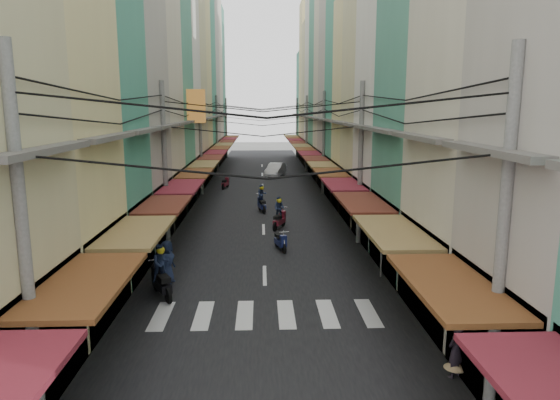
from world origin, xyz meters
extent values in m
plane|color=slate|center=(0.00, 0.00, 0.00)|extent=(160.00, 160.00, 0.00)
cube|color=black|center=(0.00, 20.00, 0.01)|extent=(10.00, 80.00, 0.02)
cube|color=slate|center=(-6.50, 20.00, 0.03)|extent=(3.00, 80.00, 0.06)
cube|color=slate|center=(6.50, 20.00, 0.03)|extent=(3.00, 80.00, 0.06)
cube|color=silver|center=(-3.50, -6.00, 0.03)|extent=(0.55, 2.40, 0.01)
cube|color=silver|center=(-2.10, -6.00, 0.03)|extent=(0.55, 2.40, 0.01)
cube|color=silver|center=(-0.70, -6.00, 0.03)|extent=(0.55, 2.40, 0.01)
cube|color=silver|center=(0.70, -6.00, 0.03)|extent=(0.55, 2.40, 0.01)
cube|color=silver|center=(2.10, -6.00, 0.03)|extent=(0.55, 2.40, 0.01)
cube|color=silver|center=(3.50, -6.00, 0.03)|extent=(0.55, 2.40, 0.01)
cube|color=black|center=(-5.60, -10.98, 1.60)|extent=(1.20, 4.53, 3.20)
cube|color=brown|center=(-4.10, -10.98, 3.00)|extent=(1.80, 4.34, 0.12)
cube|color=#595651|center=(-4.75, -10.98, 6.00)|extent=(0.50, 4.24, 0.15)
cube|color=black|center=(-5.60, -6.27, 1.60)|extent=(1.20, 4.52, 3.20)
cube|color=olive|center=(-4.10, -6.27, 3.00)|extent=(1.80, 4.33, 0.12)
cube|color=#595651|center=(-4.75, -6.27, 6.00)|extent=(0.50, 4.23, 0.15)
cube|color=teal|center=(-8.00, -1.76, 9.62)|extent=(6.00, 4.30, 19.25)
cube|color=black|center=(-5.60, -1.76, 1.60)|extent=(1.20, 4.13, 3.20)
cube|color=maroon|center=(-4.10, -1.76, 3.00)|extent=(1.80, 3.96, 0.12)
cube|color=#595651|center=(-4.75, -1.76, 6.00)|extent=(0.50, 3.87, 0.15)
cube|color=#A8A29A|center=(-8.00, 2.96, 10.47)|extent=(6.00, 5.14, 20.93)
cube|color=black|center=(-5.60, 2.96, 1.60)|extent=(1.20, 4.94, 3.20)
cube|color=maroon|center=(-4.10, 2.96, 3.00)|extent=(1.80, 4.73, 0.12)
cube|color=#595651|center=(-4.75, 2.96, 6.00)|extent=(0.50, 4.63, 0.15)
cube|color=beige|center=(-8.00, 8.00, 8.72)|extent=(6.00, 4.95, 17.43)
cube|color=black|center=(-5.60, 8.00, 1.60)|extent=(1.20, 4.75, 3.20)
cube|color=brown|center=(-4.10, 8.00, 3.00)|extent=(1.80, 4.56, 0.12)
cube|color=#595651|center=(-4.75, 8.00, 6.00)|extent=(0.50, 4.46, 0.15)
cube|color=#4C947B|center=(-8.00, 12.98, 8.16)|extent=(6.00, 4.99, 16.32)
cube|color=black|center=(-5.60, 12.98, 1.60)|extent=(1.20, 4.80, 3.20)
cube|color=olive|center=(-4.10, 12.98, 3.00)|extent=(1.80, 4.60, 0.12)
cube|color=#595651|center=(-4.75, 12.98, 6.00)|extent=(0.50, 4.50, 0.15)
cube|color=silver|center=(-8.00, 17.80, 11.44)|extent=(6.00, 4.65, 22.87)
cube|color=black|center=(-5.60, 17.80, 1.60)|extent=(1.20, 4.46, 3.20)
cube|color=maroon|center=(-4.10, 17.80, 3.00)|extent=(1.80, 4.27, 0.12)
cube|color=#595651|center=(-4.75, 17.80, 6.00)|extent=(0.50, 4.18, 0.15)
cube|color=beige|center=(-8.00, 22.57, 10.29)|extent=(6.00, 4.89, 20.58)
cube|color=black|center=(-5.60, 22.57, 1.60)|extent=(1.20, 4.70, 3.20)
cube|color=maroon|center=(-4.10, 22.57, 3.00)|extent=(1.80, 4.50, 0.12)
cube|color=#595651|center=(-4.75, 22.57, 6.00)|extent=(0.50, 4.40, 0.15)
cube|color=beige|center=(-8.00, 27.27, 9.22)|extent=(6.00, 4.52, 18.44)
cube|color=black|center=(-5.60, 27.27, 1.60)|extent=(1.20, 4.34, 3.20)
cube|color=brown|center=(-4.10, 27.27, 3.00)|extent=(1.80, 4.16, 0.12)
cube|color=#595651|center=(-4.75, 27.27, 6.00)|extent=(0.50, 4.07, 0.15)
cube|color=teal|center=(-8.00, 32.13, 10.31)|extent=(6.00, 5.20, 20.63)
cube|color=black|center=(-5.60, 32.13, 1.60)|extent=(1.20, 4.99, 3.20)
cube|color=olive|center=(-4.10, 32.13, 3.00)|extent=(1.80, 4.78, 0.12)
cube|color=#595651|center=(-4.75, 32.13, 6.00)|extent=(0.50, 4.68, 0.15)
cube|color=#A8A29A|center=(-8.00, 37.20, 11.85)|extent=(6.00, 4.94, 23.70)
cube|color=black|center=(-5.60, 37.20, 1.60)|extent=(1.20, 4.74, 3.20)
cube|color=maroon|center=(-4.10, 37.20, 3.00)|extent=(1.80, 4.55, 0.12)
cube|color=#595651|center=(-4.75, 37.20, 6.00)|extent=(0.50, 4.45, 0.15)
cube|color=beige|center=(-8.00, 42.14, 10.56)|extent=(6.00, 4.96, 21.12)
cube|color=black|center=(-5.60, 42.14, 1.60)|extent=(1.20, 4.76, 3.20)
cube|color=maroon|center=(-4.10, 42.14, 3.00)|extent=(1.80, 4.56, 0.12)
cube|color=#595651|center=(-4.75, 42.14, 6.00)|extent=(0.50, 4.46, 0.15)
cube|color=#4C947B|center=(-8.00, 47.14, 9.95)|extent=(6.00, 5.04, 19.90)
cube|color=black|center=(-5.60, 47.14, 1.60)|extent=(1.20, 4.84, 3.20)
cube|color=brown|center=(-4.10, 47.14, 3.00)|extent=(1.80, 4.64, 0.12)
cube|color=#595651|center=(-4.75, 47.14, 6.00)|extent=(0.50, 4.54, 0.15)
cube|color=brown|center=(-4.40, 12.00, 7.00)|extent=(1.20, 0.40, 2.20)
cube|color=black|center=(5.60, -11.40, 1.60)|extent=(1.20, 4.54, 3.20)
cube|color=brown|center=(4.10, -11.40, 3.00)|extent=(1.80, 4.35, 0.12)
cube|color=#595651|center=(4.75, -11.40, 6.00)|extent=(0.50, 4.25, 0.15)
cube|color=black|center=(5.60, -6.55, 1.60)|extent=(1.20, 4.78, 3.20)
cube|color=olive|center=(4.10, -6.55, 3.00)|extent=(1.80, 4.58, 0.12)
cube|color=#595651|center=(4.75, -6.55, 6.00)|extent=(0.50, 4.48, 0.15)
cube|color=#4C947B|center=(8.00, -1.55, 7.54)|extent=(6.00, 5.03, 15.08)
cube|color=black|center=(5.60, -1.55, 1.60)|extent=(1.20, 4.83, 3.20)
cube|color=maroon|center=(4.10, -1.55, 3.00)|extent=(1.80, 4.63, 0.12)
cube|color=#595651|center=(4.75, -1.55, 6.00)|extent=(0.50, 4.53, 0.15)
cube|color=silver|center=(8.00, 3.36, 10.83)|extent=(6.00, 4.79, 21.66)
cube|color=black|center=(5.60, 3.36, 1.60)|extent=(1.20, 4.60, 3.20)
cube|color=maroon|center=(4.10, 3.36, 3.00)|extent=(1.80, 4.41, 0.12)
cube|color=#595651|center=(4.75, 3.36, 6.00)|extent=(0.50, 4.31, 0.15)
cube|color=beige|center=(8.00, 8.02, 10.37)|extent=(6.00, 4.52, 20.74)
cube|color=black|center=(5.60, 8.02, 1.60)|extent=(1.20, 4.34, 3.20)
cube|color=brown|center=(4.10, 8.02, 3.00)|extent=(1.80, 4.16, 0.12)
cube|color=#595651|center=(4.75, 8.02, 6.00)|extent=(0.50, 4.07, 0.15)
cube|color=beige|center=(8.00, 12.34, 7.06)|extent=(6.00, 4.12, 14.13)
cube|color=black|center=(5.60, 12.34, 1.60)|extent=(1.20, 3.96, 3.20)
cube|color=olive|center=(4.10, 12.34, 3.00)|extent=(1.80, 3.79, 0.12)
cube|color=#595651|center=(4.75, 12.34, 6.00)|extent=(0.50, 3.71, 0.15)
cube|color=teal|center=(8.00, 16.61, 8.84)|extent=(6.00, 4.40, 17.68)
cube|color=black|center=(5.60, 16.61, 1.60)|extent=(1.20, 4.23, 3.20)
cube|color=maroon|center=(4.10, 16.61, 3.00)|extent=(1.80, 4.05, 0.12)
cube|color=#595651|center=(4.75, 16.61, 6.00)|extent=(0.50, 3.96, 0.15)
cube|color=#A8A29A|center=(8.00, 21.13, 11.30)|extent=(6.00, 4.64, 22.59)
cube|color=black|center=(5.60, 21.13, 1.60)|extent=(1.20, 4.45, 3.20)
cube|color=maroon|center=(4.10, 21.13, 3.00)|extent=(1.80, 4.26, 0.12)
cube|color=#595651|center=(4.75, 21.13, 6.00)|extent=(0.50, 4.17, 0.15)
cube|color=beige|center=(8.00, 25.45, 10.63)|extent=(6.00, 4.00, 21.25)
cube|color=black|center=(5.60, 25.45, 1.60)|extent=(1.20, 3.84, 3.20)
cube|color=brown|center=(4.10, 25.45, 3.00)|extent=(1.80, 3.68, 0.12)
cube|color=#595651|center=(4.75, 25.45, 6.00)|extent=(0.50, 3.60, 0.15)
cube|color=#4C947B|center=(8.00, 29.95, 11.16)|extent=(6.00, 5.01, 22.33)
cube|color=black|center=(5.60, 29.95, 1.60)|extent=(1.20, 4.81, 3.20)
cube|color=olive|center=(4.10, 29.95, 3.00)|extent=(1.80, 4.61, 0.12)
cube|color=#595651|center=(4.75, 29.95, 6.00)|extent=(0.50, 4.51, 0.15)
cube|color=silver|center=(8.00, 34.96, 9.86)|extent=(6.00, 5.00, 19.71)
cube|color=black|center=(5.60, 34.96, 1.60)|extent=(1.20, 4.80, 3.20)
cube|color=maroon|center=(4.10, 34.96, 3.00)|extent=(1.80, 4.60, 0.12)
cube|color=#595651|center=(4.75, 34.96, 6.00)|extent=(0.50, 4.50, 0.15)
cube|color=beige|center=(8.00, 39.61, 8.43)|extent=(6.00, 4.32, 16.86)
cube|color=black|center=(5.60, 39.61, 1.60)|extent=(1.20, 4.15, 3.20)
cube|color=maroon|center=(4.10, 39.61, 3.00)|extent=(1.80, 3.97, 0.12)
cube|color=#595651|center=(4.75, 39.61, 6.00)|extent=(0.50, 3.89, 0.15)
cube|color=beige|center=(8.00, 43.94, 9.98)|extent=(6.00, 4.33, 19.96)
cube|color=black|center=(5.60, 43.94, 1.60)|extent=(1.20, 4.16, 3.20)
cube|color=brown|center=(4.10, 43.94, 3.00)|extent=(1.80, 3.99, 0.12)
cube|color=#595651|center=(4.75, 43.94, 6.00)|extent=(0.50, 3.90, 0.15)
cube|color=teal|center=(8.00, 48.54, 7.17)|extent=(6.00, 4.88, 14.34)
cube|color=black|center=(5.60, 48.54, 1.60)|extent=(1.20, 4.68, 3.20)
cube|color=olive|center=(4.10, 48.54, 3.00)|extent=(1.80, 4.49, 0.12)
cube|color=#595651|center=(4.75, 48.54, 6.00)|extent=(0.50, 4.39, 0.15)
cylinder|color=gray|center=(-4.90, -12.00, 4.10)|extent=(0.26, 0.26, 8.20)
cylinder|color=gray|center=(4.90, -12.00, 4.10)|extent=(0.26, 0.26, 8.20)
cylinder|color=gray|center=(-4.90, 3.00, 4.10)|extent=(0.26, 0.26, 8.20)
cylinder|color=gray|center=(4.90, 3.00, 4.10)|extent=(0.26, 0.26, 8.20)
cylinder|color=gray|center=(-4.90, 18.00, 4.10)|extent=(0.26, 0.26, 8.20)
cylinder|color=gray|center=(4.90, 18.00, 4.10)|extent=(0.26, 0.26, 8.20)
cylinder|color=gray|center=(-4.90, 33.00, 4.10)|extent=(0.26, 0.26, 8.20)
cylinder|color=gray|center=(4.90, 33.00, 4.10)|extent=(0.26, 0.26, 8.20)
cylinder|color=gray|center=(-4.90, 48.00, 4.10)|extent=(0.26, 0.26, 8.20)
cylinder|color=gray|center=(4.90, 48.00, 4.10)|extent=(0.26, 0.26, 8.20)
imported|color=white|center=(1.36, 28.70, 0.00)|extent=(5.01, 3.02, 1.65)
imported|color=black|center=(7.50, 1.83, 0.00)|extent=(1.73, 0.98, 1.12)
cylinder|color=black|center=(-3.80, -3.52, 0.29)|extent=(0.11, 0.58, 0.58)
cylinder|color=black|center=(-3.80, -4.96, 0.29)|extent=(0.11, 0.58, 0.58)
cube|color=black|center=(-3.80, -4.24, 0.47)|extent=(0.38, 1.27, 0.31)
cube|color=black|center=(-3.80, -4.52, 0.80)|extent=(0.35, 0.61, 0.20)
cube|color=black|center=(-3.80, -3.63, 0.72)|extent=(0.33, 0.31, 0.61)
imported|color=#1F2A4A|center=(-3.80, -4.24, 0.61)|extent=(0.58, 0.41, 1.47)
sphere|color=gold|center=(-3.80, -4.24, 1.72)|extent=(0.31, 0.31, 0.31)
cylinder|color=black|center=(0.91, 6.84, 0.27)|extent=(0.10, 0.53, 0.53)
cylinder|color=black|center=(0.91, 5.51, 0.27)|extent=(0.10, 0.53, 0.53)
cube|color=maroon|center=(0.91, 6.17, 0.43)|extent=(0.35, 1.18, 0.29)
cube|color=black|center=(0.91, 5.92, 0.74)|extent=(0.33, 0.56, 0.18)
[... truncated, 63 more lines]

